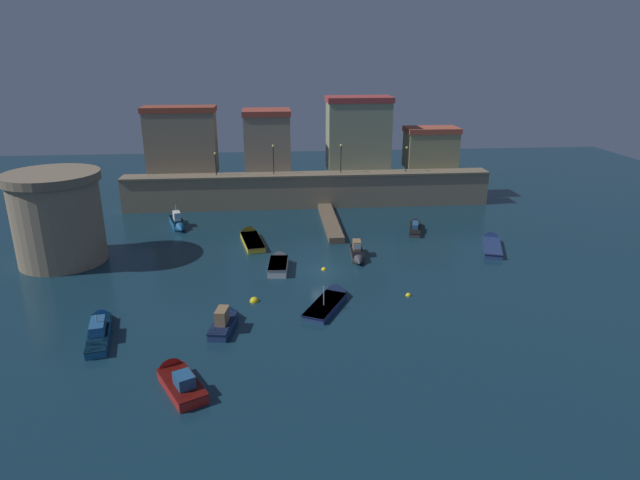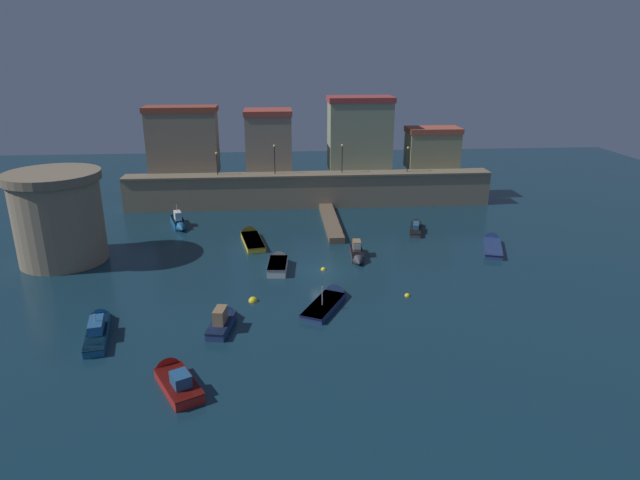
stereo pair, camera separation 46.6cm
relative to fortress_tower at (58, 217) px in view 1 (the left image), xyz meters
The scene contains 22 objects.
ground_plane 25.94m from the fortress_tower, 11.15° to the right, with size 126.78×126.78×0.00m, color #112D3D.
quay_wall 30.68m from the fortress_tower, 34.96° to the left, with size 47.16×2.99×4.40m.
old_town_backdrop 32.51m from the fortress_tower, 40.90° to the left, with size 41.33×5.48×9.52m.
fortress_tower is the anchor object (origin of this frame).
pier_dock 28.93m from the fortress_tower, 19.09° to the left, with size 1.68×13.64×0.70m.
quay_lamp_0 22.13m from the fortress_tower, 52.69° to the left, with size 0.32×0.32×2.92m.
quay_lamp_1 27.19m from the fortress_tower, 40.34° to the left, with size 0.32×0.32×3.75m.
quay_lamp_2 34.21m from the fortress_tower, 30.91° to the left, with size 0.32×0.32×3.69m.
quay_lamp_3 41.76m from the fortress_tower, 24.86° to the left, with size 0.32×0.32×3.27m.
moored_boat_0 27.73m from the fortress_tower, 24.40° to the right, with size 4.66×6.68×2.71m.
moored_boat_1 26.62m from the fortress_tower, 57.30° to the right, with size 4.01×5.54×1.94m.
moored_boat_2 43.33m from the fortress_tower, ahead, with size 3.84×7.13×1.67m.
moored_boat_3 18.93m from the fortress_tower, 14.29° to the left, with size 3.07×7.39×1.73m.
moored_boat_4 28.87m from the fortress_tower, ahead, with size 1.44×4.80×1.83m.
moored_boat_5 22.53m from the fortress_tower, 41.63° to the right, with size 2.17×5.05×2.05m.
moored_boat_6 14.14m from the fortress_tower, 46.34° to the left, with size 2.74×5.33×2.73m.
moored_boat_7 17.29m from the fortress_tower, 63.28° to the right, with size 2.73×7.31×2.21m.
moored_boat_8 21.45m from the fortress_tower, ahead, with size 2.06×5.09×1.59m.
moored_boat_9 37.45m from the fortress_tower, 10.52° to the left, with size 2.76×6.14×1.35m.
mooring_buoy_0 33.59m from the fortress_tower, 18.85° to the right, with size 0.47×0.47×0.47m, color yellow.
mooring_buoy_1 25.76m from the fortress_tower, 10.14° to the right, with size 0.48×0.48×0.48m, color yellow.
mooring_buoy_2 21.97m from the fortress_tower, 29.93° to the right, with size 0.76×0.76×0.76m, color yellow.
Camera 1 is at (-4.70, -46.87, 19.60)m, focal length 30.80 mm.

